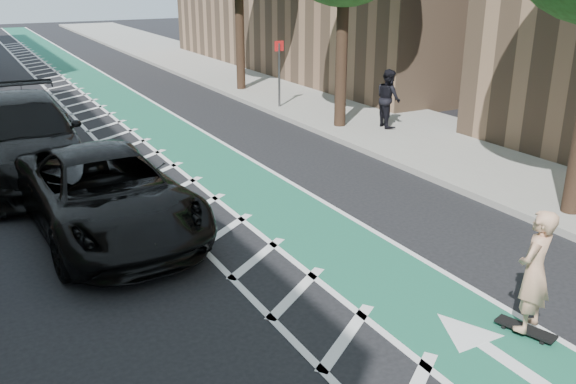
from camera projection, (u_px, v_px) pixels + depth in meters
ground at (207, 317)px, 8.87m from camera, size 120.00×120.00×0.00m
bike_lane at (177, 138)px, 18.47m from camera, size 2.00×90.00×0.01m
buffer_strip at (128, 144)px, 17.79m from camera, size 1.40×90.00×0.01m
sidewalk_right at (354, 113)px, 21.40m from camera, size 5.00×90.00×0.15m
curb_right at (293, 121)px, 20.28m from camera, size 0.12×90.00×0.16m
sign_post at (279, 73)px, 21.75m from camera, size 0.35×0.08×2.47m
skateboard at (525, 329)px, 8.42m from camera, size 0.46×0.85×0.11m
skateboarder at (534, 271)px, 8.12m from camera, size 0.73×0.58×1.74m
suv_near at (105, 193)px, 11.55m from camera, size 2.95×5.83×1.58m
suv_far at (22, 138)px, 14.79m from camera, size 2.95×6.71×1.92m
pedestrian at (388, 98)px, 18.93m from camera, size 0.84×1.00×1.80m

